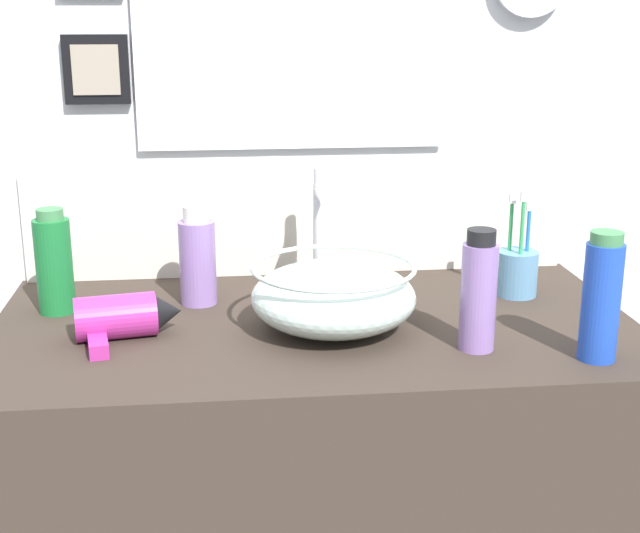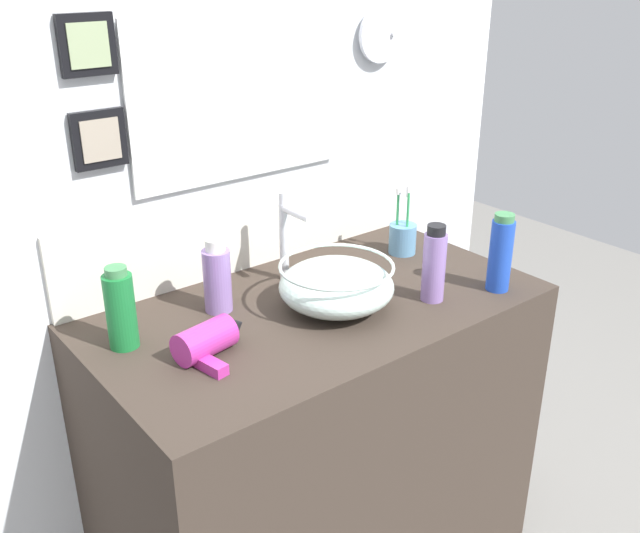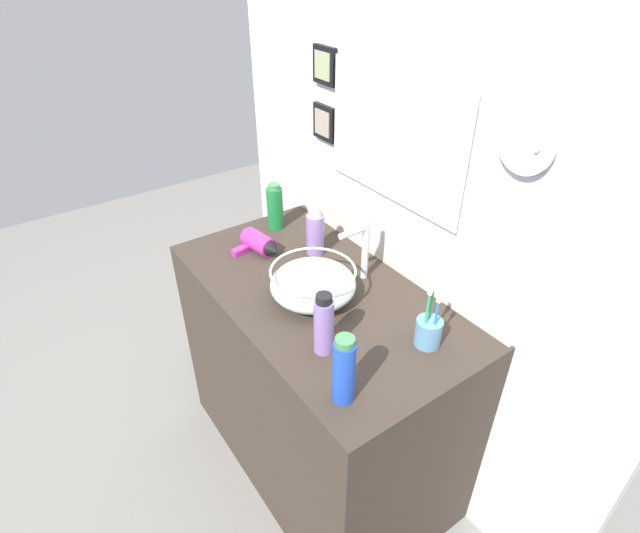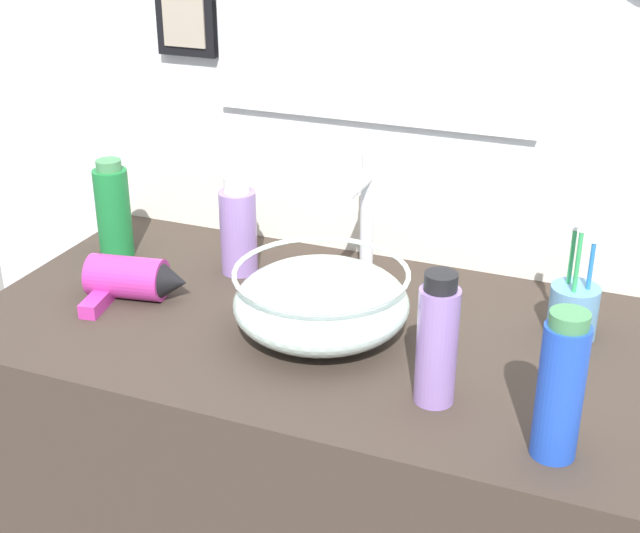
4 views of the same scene
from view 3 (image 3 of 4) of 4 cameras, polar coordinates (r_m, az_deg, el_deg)
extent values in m
plane|color=gray|center=(2.30, -0.12, -20.57)|extent=(6.00, 6.00, 0.00)
cube|color=#382D26|center=(1.96, -0.14, -13.09)|extent=(1.11, 0.61, 0.88)
cube|color=silver|center=(1.68, 9.42, 11.27)|extent=(1.87, 0.06, 2.48)
cube|color=beige|center=(1.77, 7.78, 3.43)|extent=(1.09, 0.02, 0.22)
cube|color=white|center=(1.63, 8.49, 14.34)|extent=(0.54, 0.01, 0.34)
cube|color=white|center=(1.62, 8.30, 14.30)|extent=(0.60, 0.01, 0.40)
cylinder|color=silver|center=(1.30, 22.48, 12.80)|extent=(0.15, 0.01, 0.15)
cylinder|color=silver|center=(1.30, 24.23, 12.30)|extent=(0.01, 0.06, 0.01)
cube|color=black|center=(1.86, 0.52, 22.00)|extent=(0.12, 0.02, 0.13)
cube|color=gray|center=(1.85, 0.28, 21.97)|extent=(0.09, 0.01, 0.09)
cube|color=black|center=(1.91, 0.49, 16.12)|extent=(0.12, 0.02, 0.13)
cube|color=gray|center=(1.90, 0.26, 16.07)|extent=(0.09, 0.01, 0.09)
ellipsoid|color=silver|center=(1.60, -0.80, -2.04)|extent=(0.28, 0.28, 0.11)
torus|color=silver|center=(1.57, -0.81, -0.47)|extent=(0.28, 0.28, 0.01)
torus|color=#B2B7BC|center=(1.63, -0.78, -3.55)|extent=(0.10, 0.10, 0.01)
cylinder|color=silver|center=(1.68, 5.18, 1.72)|extent=(0.02, 0.02, 0.21)
cylinder|color=silver|center=(1.60, 3.85, 3.97)|extent=(0.02, 0.11, 0.02)
cylinder|color=silver|center=(1.62, 5.40, 5.28)|extent=(0.02, 0.02, 0.03)
cylinder|color=#B22D8C|center=(1.87, -7.03, 2.79)|extent=(0.14, 0.10, 0.07)
cone|color=black|center=(1.81, -5.32, 1.82)|extent=(0.06, 0.07, 0.06)
cube|color=#B22D8C|center=(1.88, -8.78, 1.94)|extent=(0.05, 0.09, 0.02)
cylinder|color=#598CB2|center=(1.47, 12.27, -7.35)|extent=(0.08, 0.08, 0.09)
cylinder|color=blue|center=(1.44, 12.99, -6.46)|extent=(0.01, 0.01, 0.16)
cube|color=white|center=(1.38, 13.44, -3.68)|extent=(0.01, 0.01, 0.02)
cylinder|color=green|center=(1.45, 12.41, -5.50)|extent=(0.01, 0.01, 0.17)
cube|color=white|center=(1.40, 12.88, -2.52)|extent=(0.01, 0.01, 0.02)
cylinder|color=green|center=(1.43, 11.99, -6.02)|extent=(0.01, 0.01, 0.18)
cube|color=white|center=(1.37, 12.47, -2.84)|extent=(0.01, 0.01, 0.02)
cylinder|color=#8C6BB2|center=(1.39, 0.43, -6.90)|extent=(0.06, 0.06, 0.17)
cylinder|color=black|center=(1.33, 0.44, -3.70)|extent=(0.05, 0.05, 0.02)
cylinder|color=#197233|center=(2.00, -5.16, 6.65)|extent=(0.06, 0.06, 0.17)
cylinder|color=#3F7F4C|center=(1.96, -5.30, 9.10)|extent=(0.05, 0.05, 0.02)
cylinder|color=blue|center=(1.26, 2.74, -11.97)|extent=(0.06, 0.06, 0.18)
cylinder|color=#3F7F4C|center=(1.19, 2.87, -8.56)|extent=(0.05, 0.05, 0.02)
cylinder|color=#8C6BB2|center=(1.82, -0.55, 3.69)|extent=(0.07, 0.07, 0.15)
cylinder|color=silver|center=(1.78, -0.56, 6.23)|extent=(0.05, 0.05, 0.03)
camera|label=1|loc=(1.50, -58.30, -1.42)|focal=50.00mm
camera|label=2|loc=(2.11, -50.28, 17.08)|focal=40.00mm
camera|label=4|loc=(0.80, -61.41, -7.83)|focal=50.00mm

